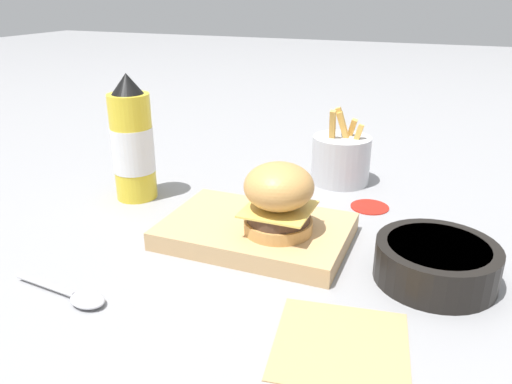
% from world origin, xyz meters
% --- Properties ---
extents(ground_plane, '(6.00, 6.00, 0.00)m').
position_xyz_m(ground_plane, '(0.00, 0.00, 0.00)').
color(ground_plane, gray).
extents(serving_board, '(0.27, 0.19, 0.03)m').
position_xyz_m(serving_board, '(-0.05, 0.06, 0.01)').
color(serving_board, tan).
rests_on(serving_board, ground_plane).
extents(burger, '(0.10, 0.10, 0.10)m').
position_xyz_m(burger, '(-0.09, 0.08, 0.08)').
color(burger, tan).
rests_on(burger, serving_board).
extents(ketchup_bottle, '(0.07, 0.07, 0.22)m').
position_xyz_m(ketchup_bottle, '(0.21, -0.01, 0.10)').
color(ketchup_bottle, yellow).
rests_on(ketchup_bottle, ground_plane).
extents(fries_basket, '(0.11, 0.11, 0.15)m').
position_xyz_m(fries_basket, '(-0.12, -0.22, 0.05)').
color(fries_basket, '#B7B7BC').
rests_on(fries_basket, ground_plane).
extents(side_bowl, '(0.16, 0.16, 0.05)m').
position_xyz_m(side_bowl, '(-0.31, 0.08, 0.03)').
color(side_bowl, black).
rests_on(side_bowl, ground_plane).
extents(spoon, '(0.14, 0.04, 0.01)m').
position_xyz_m(spoon, '(0.08, 0.29, 0.01)').
color(spoon, silver).
rests_on(spoon, ground_plane).
extents(ketchup_puddle, '(0.07, 0.07, 0.00)m').
position_xyz_m(ketchup_puddle, '(-0.19, -0.12, 0.00)').
color(ketchup_puddle, '#B21E14').
rests_on(ketchup_puddle, ground_plane).
extents(parchment_square, '(0.16, 0.16, 0.00)m').
position_xyz_m(parchment_square, '(-0.23, 0.25, 0.00)').
color(parchment_square, tan).
rests_on(parchment_square, ground_plane).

